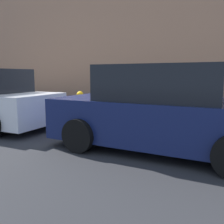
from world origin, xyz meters
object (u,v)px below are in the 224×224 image
Objects in this scene: suitcase_black_1 at (177,110)px; suitcase_teal_2 at (161,111)px; suitcase_maroon_4 at (132,106)px; fire_hydrant at (80,103)px; suitcase_navy_5 at (118,106)px; parked_car_navy_0 at (163,110)px; suitcase_olive_3 at (145,109)px; bollard_post at (60,103)px; suitcase_red_0 at (195,112)px; suitcase_silver_6 at (106,106)px.

suitcase_black_1 is 1.19× the size of suitcase_teal_2.
suitcase_maroon_4 is 1.80m from fire_hydrant.
parked_car_navy_0 is at bearing 132.65° from suitcase_navy_5.
suitcase_teal_2 is 0.77× the size of suitcase_maroon_4.
suitcase_olive_3 is 0.23× the size of parked_car_navy_0.
suitcase_black_1 is at bearing 172.88° from suitcase_teal_2.
suitcase_teal_2 is 0.19× the size of parked_car_navy_0.
suitcase_navy_5 is (1.31, 0.07, 0.09)m from suitcase_teal_2.
suitcase_teal_2 is 1.32m from suitcase_navy_5.
bollard_post is at bearing 12.30° from fire_hydrant.
suitcase_maroon_4 is at bearing -55.55° from parked_car_navy_0.
suitcase_red_0 is 0.16× the size of parked_car_navy_0.
suitcase_teal_2 is 2.25m from parked_car_navy_0.
suitcase_maroon_4 reaches higher than suitcase_black_1.
suitcase_olive_3 is at bearing 6.50° from suitcase_red_0.
suitcase_olive_3 is at bearing 178.06° from fire_hydrant.
suitcase_olive_3 is at bearing 175.40° from suitcase_navy_5.
suitcase_black_1 is at bearing -177.68° from bollard_post.
suitcase_silver_6 is at bearing -1.28° from suitcase_maroon_4.
suitcase_olive_3 reaches higher than bollard_post.
suitcase_maroon_4 reaches higher than suitcase_teal_2.
suitcase_silver_6 is 0.22× the size of parked_car_navy_0.
suitcase_black_1 reaches higher than fire_hydrant.
suitcase_red_0 is at bearing -179.97° from suitcase_silver_6.
suitcase_navy_5 is (1.77, 0.01, 0.02)m from suitcase_black_1.
suitcase_silver_6 is (1.33, -0.15, 0.00)m from suitcase_olive_3.
suitcase_black_1 is 1.77m from suitcase_navy_5.
parked_car_navy_0 is at bearing 147.46° from fire_hydrant.
fire_hydrant is (3.12, 0.00, 0.05)m from suitcase_black_1.
suitcase_black_1 is 1.24× the size of fire_hydrant.
parked_car_navy_0 is (-3.26, 2.08, 0.22)m from fire_hydrant.
suitcase_maroon_4 reaches higher than fire_hydrant.
suitcase_teal_2 is 0.45m from suitcase_olive_3.
suitcase_red_0 is 0.88× the size of fire_hydrant.
suitcase_teal_2 is at bearing 0.94° from suitcase_red_0.
suitcase_olive_3 is 2.27m from parked_car_navy_0.
suitcase_navy_5 is 1.38× the size of fire_hydrant.
suitcase_red_0 is 0.93× the size of bollard_post.
suitcase_navy_5 reaches higher than bollard_post.
suitcase_maroon_4 is at bearing 178.72° from suitcase_silver_6.
bollard_post is at bearing 4.08° from suitcase_navy_5.
suitcase_teal_2 is 0.87m from suitcase_maroon_4.
suitcase_maroon_4 reaches higher than suitcase_silver_6.
suitcase_red_0 is at bearing -179.06° from suitcase_teal_2.
parked_car_navy_0 is at bearing 105.66° from suitcase_teal_2.
suitcase_maroon_4 is at bearing 0.41° from suitcase_teal_2.
parked_car_navy_0 is at bearing 117.14° from suitcase_olive_3.
parked_car_navy_0 is at bearing 81.94° from suitcase_red_0.
suitcase_black_1 is at bearing 9.17° from suitcase_red_0.
parked_car_navy_0 is at bearing 137.50° from suitcase_silver_6.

